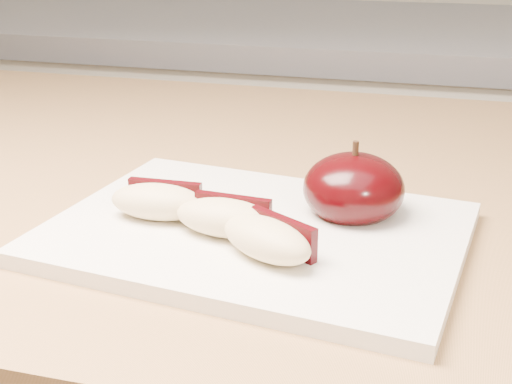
# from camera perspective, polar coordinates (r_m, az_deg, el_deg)

# --- Properties ---
(back_cabinet) EXTENTS (2.40, 0.62, 0.94)m
(back_cabinet) POSITION_cam_1_polar(r_m,az_deg,el_deg) (1.43, 10.70, -5.77)
(back_cabinet) COLOR silver
(back_cabinet) RESTS_ON ground
(cutting_board) EXTENTS (0.30, 0.24, 0.01)m
(cutting_board) POSITION_cam_1_polar(r_m,az_deg,el_deg) (0.49, 0.00, -3.31)
(cutting_board) COLOR silver
(cutting_board) RESTS_ON island_counter
(apple_half) EXTENTS (0.08, 0.08, 0.06)m
(apple_half) POSITION_cam_1_polar(r_m,az_deg,el_deg) (0.51, 7.81, 0.27)
(apple_half) COLOR black
(apple_half) RESTS_ON cutting_board
(apple_wedge_a) EXTENTS (0.07, 0.04, 0.02)m
(apple_wedge_a) POSITION_cam_1_polar(r_m,az_deg,el_deg) (0.50, -7.78, -0.72)
(apple_wedge_a) COLOR #DABF8A
(apple_wedge_a) RESTS_ON cutting_board
(apple_wedge_b) EXTENTS (0.07, 0.04, 0.02)m
(apple_wedge_b) POSITION_cam_1_polar(r_m,az_deg,el_deg) (0.47, -2.40, -2.01)
(apple_wedge_b) COLOR #DABF8A
(apple_wedge_b) RESTS_ON cutting_board
(apple_wedge_c) EXTENTS (0.08, 0.06, 0.02)m
(apple_wedge_c) POSITION_cam_1_polar(r_m,az_deg,el_deg) (0.44, 0.98, -3.74)
(apple_wedge_c) COLOR #DABF8A
(apple_wedge_c) RESTS_ON cutting_board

